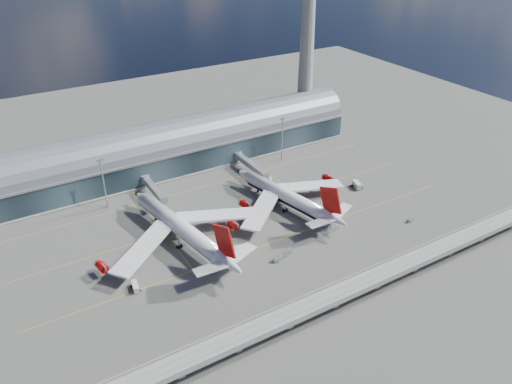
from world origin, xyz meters
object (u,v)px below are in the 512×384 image
control_tower (307,50)px  service_truck_1 (136,258)px  service_truck_0 (135,286)px  airliner_left (183,229)px  service_truck_5 (266,179)px  cargo_train_2 (411,219)px  airliner_right (287,197)px  cargo_train_0 (283,255)px  service_truck_3 (357,185)px  floodlight_mast_right (282,138)px  cargo_train_1 (328,231)px  service_truck_2 (240,249)px  service_truck_4 (263,210)px  floodlight_mast_left (104,182)px

control_tower → service_truck_1: size_ratio=21.33×
service_truck_0 → service_truck_1: (6.19, 16.74, 0.05)m
airliner_left → service_truck_5: (59.28, 28.57, -5.51)m
cargo_train_2 → airliner_right: bearing=68.3°
service_truck_1 → cargo_train_0: 59.90m
control_tower → service_truck_1: control_tower is taller
service_truck_1 → airliner_left: bearing=-93.5°
airliner_left → service_truck_3: (95.77, -1.22, -5.29)m
floodlight_mast_right → cargo_train_1: (-22.62, -71.42, -12.70)m
service_truck_3 → service_truck_5: service_truck_3 is taller
service_truck_3 → service_truck_5: bearing=159.3°
service_truck_2 → cargo_train_2: (79.06, -19.72, -0.72)m
floodlight_mast_right → service_truck_2: 90.74m
service_truck_4 → cargo_train_0: size_ratio=0.52×
floodlight_mast_right → cargo_train_0: floodlight_mast_right is taller
service_truck_3 → cargo_train_1: (-37.87, -24.51, -0.69)m
floodlight_mast_left → service_truck_2: 74.84m
control_tower → service_truck_1: (-137.20, -75.21, -50.29)m
service_truck_1 → service_truck_2: 42.50m
service_truck_0 → cargo_train_2: (124.29, -19.78, -0.50)m
service_truck_1 → control_tower: bearing=-68.7°
floodlight_mast_left → cargo_train_2: bearing=-35.8°
control_tower → floodlight_mast_left: control_tower is taller
floodlight_mast_left → cargo_train_0: 92.09m
control_tower → cargo_train_2: bearing=-99.7°
control_tower → service_truck_3: size_ratio=14.62×
service_truck_1 → service_truck_2: service_truck_2 is taller
service_truck_4 → cargo_train_1: bearing=-39.7°
airliner_right → service_truck_1: bearing=170.7°
floodlight_mast_left → cargo_train_2: floodlight_mast_left is taller
control_tower → floodlight_mast_left: (-135.00, -28.00, -38.00)m
service_truck_0 → service_truck_2: size_ratio=0.76×
floodlight_mast_right → service_truck_5: size_ratio=4.37×
service_truck_5 → cargo_train_0: 65.51m
floodlight_mast_right → service_truck_1: size_ratio=5.32×
service_truck_1 → service_truck_3: 117.45m
airliner_left → service_truck_0: airliner_left is taller
airliner_left → service_truck_1: bearing=174.5°
floodlight_mast_left → service_truck_0: (-8.39, -63.95, -12.34)m
floodlight_mast_right → service_truck_0: 126.46m
floodlight_mast_left → service_truck_0: size_ratio=4.09×
service_truck_5 → cargo_train_1: service_truck_5 is taller
service_truck_0 → service_truck_2: service_truck_2 is taller
floodlight_mast_right → airliner_left: 92.82m
cargo_train_1 → control_tower: bearing=-23.8°
airliner_right → service_truck_3: airliner_right is taller
airliner_left → service_truck_0: 33.79m
airliner_right → service_truck_0: (-81.96, -19.85, -4.54)m
floodlight_mast_left → cargo_train_1: 106.07m
service_truck_0 → service_truck_4: 73.01m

